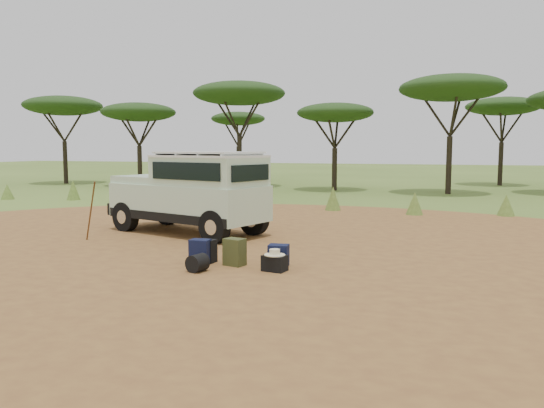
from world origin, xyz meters
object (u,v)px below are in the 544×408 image
(backpack_navy, at_px, (200,252))
(duffel_navy, at_px, (279,256))
(safari_vehicle, at_px, (192,194))
(hard_case, at_px, (275,263))
(backpack_olive, at_px, (235,252))
(walking_staff, at_px, (91,211))
(backpack_black, at_px, (207,251))

(backpack_navy, relative_size, duffel_navy, 1.17)
(safari_vehicle, distance_m, backpack_navy, 4.04)
(hard_case, bearing_deg, duffel_navy, 108.65)
(backpack_navy, height_order, duffel_navy, backpack_navy)
(backpack_olive, xyz_separation_m, duffel_navy, (0.84, 0.23, -0.06))
(walking_staff, distance_m, backpack_black, 4.10)
(walking_staff, relative_size, hard_case, 3.61)
(safari_vehicle, bearing_deg, backpack_olive, -34.55)
(duffel_navy, relative_size, hard_case, 1.00)
(duffel_navy, bearing_deg, hard_case, -87.79)
(backpack_olive, bearing_deg, walking_staff, 176.27)
(backpack_olive, bearing_deg, backpack_navy, -156.58)
(backpack_black, xyz_separation_m, backpack_navy, (-0.05, -0.20, 0.02))
(safari_vehicle, xyz_separation_m, duffel_navy, (3.51, -3.09, -0.86))
(walking_staff, relative_size, backpack_olive, 2.90)
(safari_vehicle, distance_m, duffel_navy, 4.75)
(safari_vehicle, height_order, walking_staff, safari_vehicle)
(backpack_black, bearing_deg, backpack_navy, -99.50)
(walking_staff, height_order, backpack_black, walking_staff)
(walking_staff, xyz_separation_m, hard_case, (5.40, -1.62, -0.60))
(safari_vehicle, relative_size, backpack_black, 10.27)
(backpack_black, distance_m, backpack_navy, 0.21)
(safari_vehicle, distance_m, backpack_olive, 4.33)
(backpack_navy, bearing_deg, backpack_black, 72.64)
(hard_case, bearing_deg, backpack_olive, 177.74)
(safari_vehicle, relative_size, walking_staff, 3.09)
(backpack_black, bearing_deg, safari_vehicle, 126.55)
(backpack_navy, bearing_deg, duffel_navy, 9.41)
(backpack_black, bearing_deg, duffel_navy, 10.03)
(backpack_navy, xyz_separation_m, duffel_navy, (1.54, 0.35, -0.04))
(walking_staff, distance_m, backpack_olive, 4.74)
(backpack_olive, bearing_deg, hard_case, 1.27)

